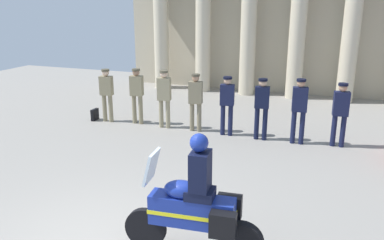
{
  "coord_description": "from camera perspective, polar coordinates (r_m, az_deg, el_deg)",
  "views": [
    {
      "loc": [
        3.11,
        -4.46,
        3.61
      ],
      "look_at": [
        0.34,
        3.06,
        1.2
      ],
      "focal_mm": 37.04,
      "sensor_mm": 36.0,
      "label": 1
    }
  ],
  "objects": [
    {
      "name": "briefcase_on_ground",
      "position": [
        12.86,
        -13.82,
        0.77
      ],
      "size": [
        0.1,
        0.32,
        0.36
      ],
      "primitive_type": "cube",
      "color": "black",
      "rests_on": "ground_plane"
    },
    {
      "name": "officer_in_row_3",
      "position": [
        11.24,
        0.52,
        3.2
      ],
      "size": [
        0.41,
        0.27,
        1.67
      ],
      "rotation": [
        0.0,
        0.0,
        3.29
      ],
      "color": "#7A7056",
      "rests_on": "ground_plane"
    },
    {
      "name": "officer_in_row_1",
      "position": [
        12.06,
        -7.96,
        4.08
      ],
      "size": [
        0.41,
        0.27,
        1.69
      ],
      "rotation": [
        0.0,
        0.0,
        3.29
      ],
      "color": "#847A5B",
      "rests_on": "ground_plane"
    },
    {
      "name": "motorcycle_with_rider",
      "position": [
        5.78,
        0.69,
        -12.39
      ],
      "size": [
        2.09,
        0.73,
        1.9
      ],
      "rotation": [
        0.0,
        0.0,
        3.23
      ],
      "color": "black",
      "rests_on": "ground_plane"
    },
    {
      "name": "officer_in_row_6",
      "position": [
        10.56,
        15.2,
        1.95
      ],
      "size": [
        0.41,
        0.27,
        1.73
      ],
      "rotation": [
        0.0,
        0.0,
        3.29
      ],
      "color": "#141938",
      "rests_on": "ground_plane"
    },
    {
      "name": "officer_in_row_2",
      "position": [
        11.57,
        -4.03,
        3.69
      ],
      "size": [
        0.41,
        0.27,
        1.71
      ],
      "rotation": [
        0.0,
        0.0,
        3.29
      ],
      "color": "gray",
      "rests_on": "ground_plane"
    },
    {
      "name": "officer_in_row_7",
      "position": [
        10.68,
        20.61,
        1.38
      ],
      "size": [
        0.41,
        0.27,
        1.66
      ],
      "rotation": [
        0.0,
        0.0,
        3.29
      ],
      "color": "#141938",
      "rests_on": "ground_plane"
    },
    {
      "name": "colonnade_backdrop",
      "position": [
        16.19,
        11.95,
        14.79
      ],
      "size": [
        12.64,
        1.46,
        5.83
      ],
      "color": "#B6AB91",
      "rests_on": "ground_plane"
    },
    {
      "name": "officer_in_row_5",
      "position": [
        10.67,
        10.02,
        2.27
      ],
      "size": [
        0.41,
        0.27,
        1.68
      ],
      "rotation": [
        0.0,
        0.0,
        3.29
      ],
      "color": "black",
      "rests_on": "ground_plane"
    },
    {
      "name": "officer_in_row_0",
      "position": [
        12.44,
        -12.2,
        4.11
      ],
      "size": [
        0.41,
        0.27,
        1.65
      ],
      "rotation": [
        0.0,
        0.0,
        3.29
      ],
      "color": "#847A5B",
      "rests_on": "ground_plane"
    },
    {
      "name": "officer_in_row_4",
      "position": [
        10.92,
        5.07,
        2.72
      ],
      "size": [
        0.41,
        0.27,
        1.66
      ],
      "rotation": [
        0.0,
        0.0,
        3.29
      ],
      "color": "#141938",
      "rests_on": "ground_plane"
    }
  ]
}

